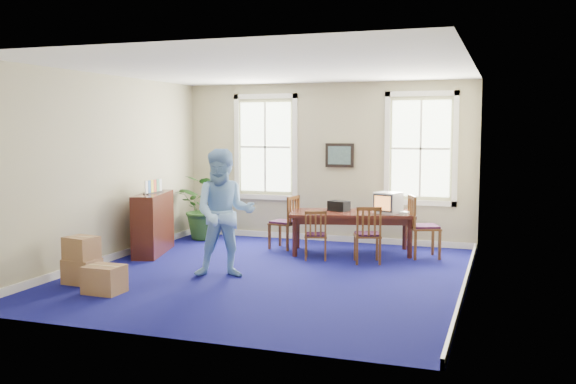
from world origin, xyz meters
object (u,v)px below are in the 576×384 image
(crt_tv, at_px, (388,203))
(cardboard_boxes, at_px, (96,258))
(credenza, at_px, (153,223))
(potted_plant, at_px, (208,207))
(man, at_px, (224,213))
(chair_near_left, at_px, (316,235))
(conference_table, at_px, (351,232))

(crt_tv, xyz_separation_m, cardboard_boxes, (-3.71, -3.54, -0.58))
(crt_tv, relative_size, cardboard_boxes, 0.35)
(credenza, distance_m, cardboard_boxes, 2.30)
(potted_plant, bearing_deg, man, -59.64)
(chair_near_left, height_order, cardboard_boxes, chair_near_left)
(conference_table, height_order, cardboard_boxes, conference_table)
(crt_tv, bearing_deg, credenza, -143.47)
(conference_table, bearing_deg, potted_plant, 156.89)
(conference_table, xyz_separation_m, man, (-1.41, -2.50, 0.61))
(chair_near_left, xyz_separation_m, potted_plant, (-2.68, 1.22, 0.23))
(credenza, distance_m, potted_plant, 1.70)
(man, height_order, potted_plant, man)
(potted_plant, relative_size, cardboard_boxes, 1.04)
(chair_near_left, relative_size, man, 0.44)
(credenza, bearing_deg, chair_near_left, -6.13)
(chair_near_left, distance_m, cardboard_boxes, 3.76)
(chair_near_left, xyz_separation_m, cardboard_boxes, (-2.59, -2.72, -0.07))
(man, bearing_deg, cardboard_boxes, -169.10)
(conference_table, xyz_separation_m, cardboard_boxes, (-3.05, -3.49, -0.01))
(credenza, height_order, cardboard_boxes, credenza)
(man, xyz_separation_m, credenza, (-2.02, 1.28, -0.43))
(man, height_order, cardboard_boxes, man)
(conference_table, bearing_deg, credenza, -175.26)
(potted_plant, bearing_deg, credenza, -99.65)
(conference_table, height_order, man, man)
(man, xyz_separation_m, potted_plant, (-1.73, 2.95, -0.32))
(conference_table, bearing_deg, crt_tv, -10.53)
(conference_table, height_order, chair_near_left, chair_near_left)
(credenza, relative_size, potted_plant, 1.07)
(crt_tv, xyz_separation_m, chair_near_left, (-1.12, -0.81, -0.52))
(crt_tv, distance_m, credenza, 4.30)
(credenza, bearing_deg, potted_plant, 65.38)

